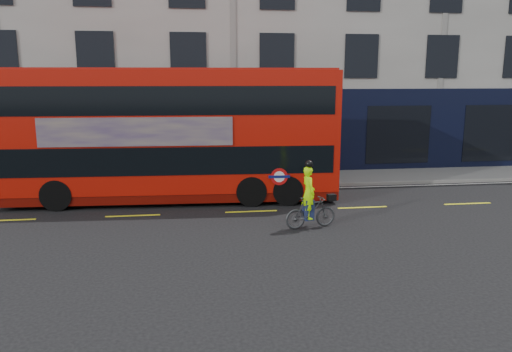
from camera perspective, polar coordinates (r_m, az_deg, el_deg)
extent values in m
plane|color=black|center=(15.84, 0.13, -5.51)|extent=(120.00, 120.00, 0.00)
cube|color=slate|center=(22.08, -2.17, -0.50)|extent=(60.00, 3.00, 0.12)
cube|color=gray|center=(20.62, -1.76, -1.34)|extent=(60.00, 0.12, 0.13)
cube|color=#B7B4AC|center=(28.24, -3.62, 17.24)|extent=(50.00, 10.00, 15.00)
cube|color=black|center=(23.23, -2.56, 4.93)|extent=(50.00, 0.08, 4.00)
cube|color=silver|center=(20.35, -1.67, -1.69)|extent=(58.00, 0.10, 0.01)
cube|color=#BC1207|center=(18.73, -9.60, 5.24)|extent=(12.14, 3.28, 4.32)
cube|color=#5E0903|center=(19.11, -9.37, -1.70)|extent=(12.14, 3.23, 0.33)
cube|color=black|center=(18.85, -9.50, 2.35)|extent=(11.66, 3.30, 0.98)
cube|color=black|center=(18.65, -9.71, 8.67)|extent=(11.66, 3.30, 0.98)
cube|color=#9B140B|center=(18.63, -9.82, 11.93)|extent=(11.90, 3.16, 0.09)
cube|color=black|center=(19.34, 8.63, 2.60)|extent=(0.15, 2.46, 0.98)
cube|color=black|center=(19.14, 8.82, 8.76)|extent=(0.15, 2.46, 0.98)
cube|color=black|center=(20.24, -26.80, 1.89)|extent=(0.15, 2.46, 0.98)
cube|color=gray|center=(17.46, -13.55, 4.92)|extent=(6.56, 0.34, 0.98)
cylinder|color=red|center=(17.68, 2.67, -0.08)|extent=(0.61, 0.05, 0.61)
cylinder|color=white|center=(17.68, 2.68, -0.08)|extent=(0.39, 0.04, 0.39)
cube|color=#0C1459|center=(17.67, 2.68, -0.08)|extent=(0.77, 0.06, 0.10)
cylinder|color=black|center=(19.19, 3.07, -0.84)|extent=(1.22, 2.83, 1.09)
cylinder|color=black|center=(19.06, -0.84, -0.91)|extent=(1.22, 2.83, 1.09)
cylinder|color=black|center=(19.76, -20.85, -1.22)|extent=(1.22, 2.83, 1.09)
imported|color=#3F4144|center=(15.43, 6.28, -4.13)|extent=(1.70, 0.76, 0.99)
imported|color=#9BE603|center=(15.23, 6.02, -1.89)|extent=(0.49, 0.65, 1.61)
cube|color=black|center=(15.62, 8.62, -2.43)|extent=(0.29, 0.24, 0.20)
cube|color=#1C254B|center=(15.36, 5.98, -3.82)|extent=(0.33, 0.39, 0.64)
sphere|color=black|center=(15.06, 6.09, 1.36)|extent=(0.24, 0.24, 0.24)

